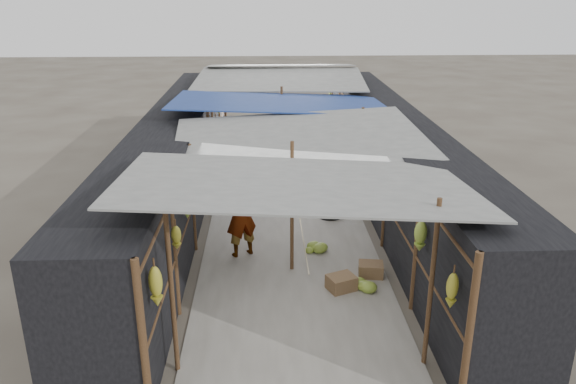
{
  "coord_description": "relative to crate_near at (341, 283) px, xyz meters",
  "views": [
    {
      "loc": [
        -0.49,
        -6.81,
        5.2
      ],
      "look_at": [
        -0.03,
        4.03,
        1.25
      ],
      "focal_mm": 35.0,
      "sensor_mm": 36.0,
      "label": 1
    }
  ],
  "objects": [
    {
      "name": "vendor_elderly",
      "position": [
        -1.86,
        1.5,
        0.76
      ],
      "size": [
        0.79,
        0.69,
        1.81
      ],
      "primitive_type": "imported",
      "rotation": [
        0.0,
        0.0,
        3.62
      ],
      "color": "white",
      "rests_on": "ground"
    },
    {
      "name": "ground",
      "position": [
        -0.86,
        -2.17,
        -0.14
      ],
      "size": [
        80.0,
        80.0,
        0.0
      ],
      "primitive_type": "plane",
      "color": "#6B6356",
      "rests_on": "ground"
    },
    {
      "name": "black_basin",
      "position": [
        0.19,
        3.47,
        -0.06
      ],
      "size": [
        0.58,
        0.58,
        0.17
      ],
      "primitive_type": "cylinder",
      "color": "black",
      "rests_on": "ground"
    },
    {
      "name": "vendor_seated",
      "position": [
        -0.1,
        5.58,
        0.25
      ],
      "size": [
        0.31,
        0.52,
        0.8
      ],
      "primitive_type": "imported",
      "rotation": [
        0.0,
        0.0,
        -1.55
      ],
      "color": "#45413B",
      "rests_on": "ground"
    },
    {
      "name": "floor_bananas",
      "position": [
        -0.54,
        4.25,
        0.01
      ],
      "size": [
        3.69,
        9.79,
        0.35
      ],
      "color": "#ABA42C",
      "rests_on": "ground"
    },
    {
      "name": "aisle_slab",
      "position": [
        -0.86,
        4.33,
        -0.13
      ],
      "size": [
        3.6,
        16.0,
        0.02
      ],
      "primitive_type": "cube",
      "color": "#9E998E",
      "rests_on": "ground"
    },
    {
      "name": "crate_near",
      "position": [
        0.0,
        0.0,
        0.0
      ],
      "size": [
        0.6,
        0.55,
        0.29
      ],
      "primitive_type": "cube",
      "rotation": [
        0.0,
        0.0,
        0.4
      ],
      "color": "#826142",
      "rests_on": "ground"
    },
    {
      "name": "stall_left",
      "position": [
        -3.56,
        4.33,
        1.01
      ],
      "size": [
        1.4,
        15.0,
        2.3
      ],
      "primitive_type": "cube",
      "color": "black",
      "rests_on": "ground"
    },
    {
      "name": "crate_back",
      "position": [
        -1.22,
        5.51,
        0.0
      ],
      "size": [
        0.56,
        0.5,
        0.3
      ],
      "primitive_type": "cube",
      "rotation": [
        0.0,
        0.0,
        0.29
      ],
      "color": "#826142",
      "rests_on": "ground"
    },
    {
      "name": "market_canopy",
      "position": [
        -0.83,
        4.67,
        2.27
      ],
      "size": [
        5.62,
        15.2,
        2.77
      ],
      "color": "brown",
      "rests_on": "ground"
    },
    {
      "name": "crate_mid",
      "position": [
        0.63,
        0.5,
        -0.01
      ],
      "size": [
        0.51,
        0.43,
        0.28
      ],
      "primitive_type": "cube",
      "rotation": [
        0.0,
        0.0,
        -0.14
      ],
      "color": "#826142",
      "rests_on": "ground"
    },
    {
      "name": "hanging_bananas",
      "position": [
        -0.86,
        4.15,
        1.5
      ],
      "size": [
        3.96,
        13.95,
        0.74
      ],
      "color": "#ABA42C",
      "rests_on": "ground"
    },
    {
      "name": "shopper_blue",
      "position": [
        -1.6,
        6.59,
        0.69
      ],
      "size": [
        0.96,
        0.84,
        1.67
      ],
      "primitive_type": "imported",
      "rotation": [
        0.0,
        0.0,
        0.29
      ],
      "color": "#213FA5",
      "rests_on": "ground"
    },
    {
      "name": "stall_right",
      "position": [
        1.84,
        4.33,
        1.01
      ],
      "size": [
        1.4,
        15.0,
        2.3
      ],
      "primitive_type": "cube",
      "color": "black",
      "rests_on": "ground"
    }
  ]
}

